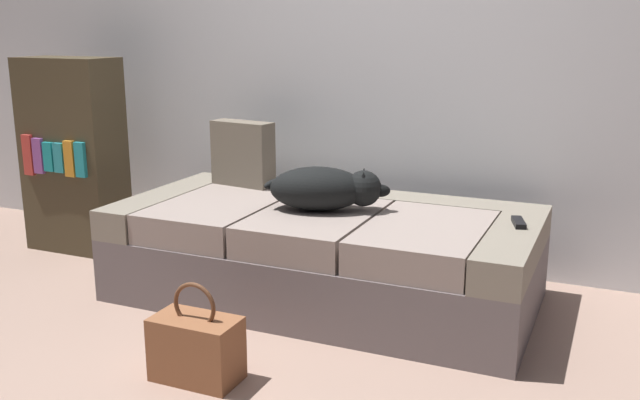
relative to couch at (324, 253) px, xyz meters
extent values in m
plane|color=tan|center=(0.00, -0.99, -0.22)|extent=(10.00, 10.00, 0.00)
cube|color=silver|center=(0.00, 0.70, 1.18)|extent=(6.40, 0.10, 2.80)
cube|color=slate|center=(0.00, 0.00, -0.07)|extent=(1.94, 0.96, 0.30)
cube|color=gray|center=(-0.87, 0.00, 0.15)|extent=(0.20, 0.96, 0.14)
cube|color=gray|center=(0.87, 0.00, 0.15)|extent=(0.20, 0.96, 0.14)
cube|color=gray|center=(0.00, 0.38, 0.15)|extent=(1.54, 0.20, 0.14)
cube|color=gray|center=(-0.51, -0.10, 0.15)|extent=(0.50, 0.74, 0.14)
cube|color=gray|center=(0.00, -0.10, 0.15)|extent=(0.50, 0.74, 0.14)
cube|color=gray|center=(0.51, -0.10, 0.15)|extent=(0.50, 0.74, 0.14)
ellipsoid|color=black|center=(-0.01, -0.04, 0.32)|extent=(0.50, 0.38, 0.20)
sphere|color=black|center=(0.18, 0.02, 0.33)|extent=(0.17, 0.17, 0.17)
ellipsoid|color=black|center=(0.25, 0.05, 0.32)|extent=(0.11, 0.09, 0.06)
cone|color=black|center=(0.17, 0.07, 0.39)|extent=(0.04, 0.04, 0.05)
cone|color=black|center=(0.20, -0.02, 0.39)|extent=(0.04, 0.04, 0.05)
ellipsoid|color=black|center=(-0.22, -0.06, 0.33)|extent=(0.08, 0.18, 0.05)
cube|color=black|center=(0.87, 0.07, 0.23)|extent=(0.08, 0.16, 0.02)
cube|color=#6D6254|center=(-0.59, 0.28, 0.39)|extent=(0.35, 0.17, 0.34)
cube|color=brown|center=(-0.11, -0.93, -0.10)|extent=(0.32, 0.18, 0.24)
torus|color=brown|center=(-0.11, -0.93, 0.07)|extent=(0.18, 0.02, 0.18)
cube|color=#443926|center=(-1.62, 0.14, 0.33)|extent=(0.56, 0.28, 1.10)
cube|color=#C63A32|center=(-1.80, -0.01, 0.35)|extent=(0.06, 0.02, 0.23)
cube|color=#8D4995|center=(-1.73, -0.01, 0.35)|extent=(0.06, 0.02, 0.20)
cube|color=teal|center=(-1.65, -0.01, 0.35)|extent=(0.06, 0.02, 0.16)
cube|color=teal|center=(-1.58, -0.01, 0.35)|extent=(0.06, 0.02, 0.16)
cube|color=orange|center=(-1.50, -0.01, 0.35)|extent=(0.06, 0.02, 0.20)
cube|color=teal|center=(-1.43, -0.01, 0.35)|extent=(0.06, 0.02, 0.19)
camera|label=1|loc=(1.26, -2.93, 1.05)|focal=39.62mm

